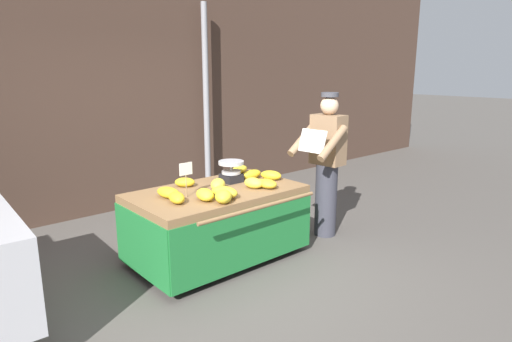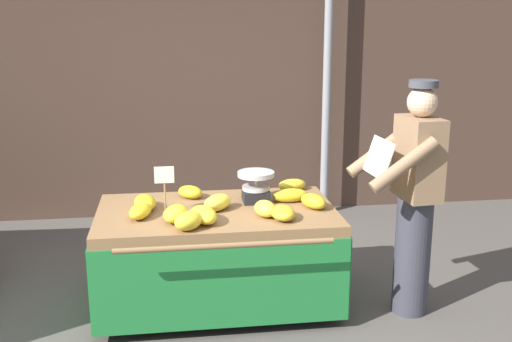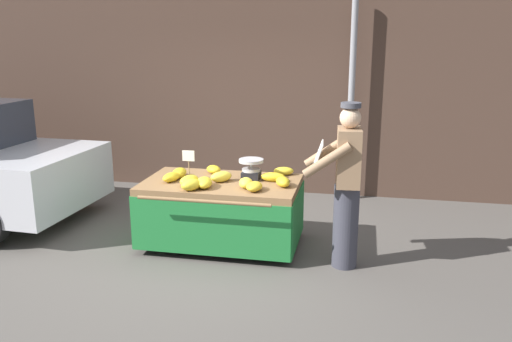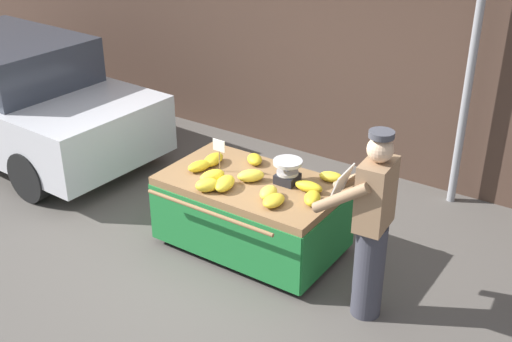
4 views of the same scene
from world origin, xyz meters
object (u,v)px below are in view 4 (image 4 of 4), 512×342
at_px(street_pole, 469,78).
at_px(banana_cart, 251,199).
at_px(banana_bunch_7, 274,201).
at_px(banana_bunch_9, 212,176).
at_px(banana_bunch_11, 312,198).
at_px(banana_bunch_1, 331,177).
at_px(parked_car, 16,97).
at_px(banana_bunch_2, 225,183).
at_px(banana_bunch_3, 208,185).
at_px(banana_bunch_5, 199,166).
at_px(banana_bunch_0, 269,193).
at_px(banana_bunch_6, 213,160).
at_px(weighing_scale, 288,172).
at_px(vendor_person, 371,226).
at_px(banana_bunch_10, 309,187).
at_px(price_sign, 219,149).
at_px(banana_bunch_8, 251,176).
at_px(banana_bunch_4, 255,159).

relative_size(street_pole, banana_cart, 1.67).
height_order(banana_bunch_7, banana_bunch_9, banana_bunch_9).
height_order(banana_bunch_7, banana_bunch_11, banana_bunch_11).
bearing_deg(banana_bunch_1, parked_car, -177.77).
distance_m(banana_bunch_2, banana_bunch_3, 0.16).
bearing_deg(banana_bunch_5, banana_bunch_2, -20.45).
relative_size(banana_cart, banana_bunch_9, 6.69).
relative_size(banana_bunch_0, banana_bunch_6, 0.76).
relative_size(weighing_scale, banana_bunch_5, 1.10).
xyz_separation_m(banana_bunch_0, banana_bunch_2, (-0.44, -0.08, 0.00)).
bearing_deg(banana_bunch_7, vendor_person, -0.39).
xyz_separation_m(weighing_scale, banana_bunch_10, (0.26, -0.04, -0.07)).
bearing_deg(banana_bunch_3, street_pole, 57.86).
xyz_separation_m(price_sign, banana_bunch_1, (1.01, 0.43, -0.20)).
relative_size(price_sign, vendor_person, 0.20).
relative_size(banana_bunch_3, banana_bunch_9, 0.86).
relative_size(weighing_scale, banana_bunch_10, 1.01).
xyz_separation_m(banana_cart, banana_bunch_8, (0.01, -0.02, 0.27)).
height_order(banana_bunch_9, vendor_person, vendor_person).
relative_size(weighing_scale, banana_bunch_6, 0.97).
xyz_separation_m(banana_bunch_5, banana_bunch_10, (1.11, 0.23, 0.00)).
bearing_deg(banana_bunch_2, banana_bunch_1, 42.72).
xyz_separation_m(street_pole, parked_car, (-5.19, -1.84, -0.72)).
distance_m(banana_bunch_1, banana_bunch_8, 0.77).
height_order(banana_bunch_1, banana_bunch_6, banana_bunch_6).
distance_m(banana_bunch_7, banana_bunch_10, 0.42).
bearing_deg(banana_bunch_11, weighing_scale, 151.49).
bearing_deg(vendor_person, banana_bunch_3, -176.09).
bearing_deg(banana_bunch_8, banana_bunch_6, 169.89).
height_order(street_pole, banana_cart, street_pole).
xyz_separation_m(banana_cart, banana_bunch_10, (0.57, 0.11, 0.26)).
distance_m(weighing_scale, banana_bunch_9, 0.72).
relative_size(price_sign, banana_bunch_4, 1.59).
height_order(weighing_scale, banana_bunch_2, weighing_scale).
bearing_deg(banana_bunch_6, banana_bunch_0, -18.15).
distance_m(banana_bunch_2, banana_bunch_10, 0.79).
height_order(weighing_scale, banana_bunch_6, weighing_scale).
distance_m(weighing_scale, banana_bunch_2, 0.61).
bearing_deg(banana_bunch_0, banana_bunch_1, 63.03).
bearing_deg(banana_bunch_4, banana_bunch_2, -83.38).
relative_size(street_pole, banana_bunch_8, 11.27).
xyz_separation_m(banana_bunch_2, banana_bunch_11, (0.82, 0.22, -0.00)).
xyz_separation_m(banana_bunch_0, banana_bunch_7, (0.11, -0.08, -0.01)).
height_order(banana_bunch_4, banana_bunch_9, banana_bunch_9).
xyz_separation_m(banana_bunch_3, banana_bunch_9, (-0.08, 0.18, -0.01)).
relative_size(banana_bunch_8, banana_bunch_11, 1.07).
xyz_separation_m(banana_bunch_2, banana_bunch_8, (0.12, 0.26, 0.00)).
relative_size(banana_bunch_9, banana_bunch_10, 0.95).
bearing_deg(price_sign, banana_bunch_7, -18.43).
relative_size(price_sign, banana_bunch_1, 1.45).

